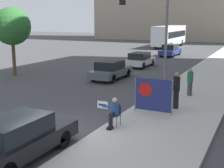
# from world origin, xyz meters

# --- Properties ---
(ground_plane) EXTENTS (160.00, 160.00, 0.00)m
(ground_plane) POSITION_xyz_m (0.00, 0.00, 0.00)
(ground_plane) COLOR #444447
(sidewalk_curb) EXTENTS (4.38, 90.00, 0.13)m
(sidewalk_curb) POSITION_xyz_m (3.69, 15.00, 0.06)
(sidewalk_curb) COLOR beige
(sidewalk_curb) RESTS_ON ground_plane
(seated_protester) EXTENTS (0.98, 0.77, 1.22)m
(seated_protester) POSITION_xyz_m (1.95, 1.71, 0.79)
(seated_protester) COLOR #474C56
(seated_protester) RESTS_ON sidewalk_curb
(jogger_on_sidewalk) EXTENTS (0.34, 0.34, 1.84)m
(jogger_on_sidewalk) POSITION_xyz_m (3.58, 5.52, 1.08)
(jogger_on_sidewalk) COLOR black
(jogger_on_sidewalk) RESTS_ON sidewalk_curb
(pedestrian_behind) EXTENTS (0.34, 0.34, 1.61)m
(pedestrian_behind) POSITION_xyz_m (3.62, 8.49, 0.95)
(pedestrian_behind) COLOR #424247
(pedestrian_behind) RESTS_ON sidewalk_curb
(protest_banner) EXTENTS (1.88, 0.06, 1.65)m
(protest_banner) POSITION_xyz_m (2.79, 4.27, 1.00)
(protest_banner) COLOR slate
(protest_banner) RESTS_ON sidewalk_curb
(traffic_light_pole) EXTENTS (3.31, 3.08, 6.41)m
(traffic_light_pole) POSITION_xyz_m (0.87, 9.12, 4.43)
(traffic_light_pole) COLOR slate
(traffic_light_pole) RESTS_ON sidewalk_curb
(parked_car_curbside) EXTENTS (1.75, 4.47, 1.45)m
(parked_car_curbside) POSITION_xyz_m (0.37, -2.20, 0.72)
(parked_car_curbside) COLOR black
(parked_car_curbside) RESTS_ON ground_plane
(car_on_road_nearest) EXTENTS (1.79, 4.33, 1.44)m
(car_on_road_nearest) POSITION_xyz_m (-3.03, 11.53, 0.72)
(car_on_road_nearest) COLOR #565B60
(car_on_road_nearest) RESTS_ON ground_plane
(car_on_road_midblock) EXTENTS (1.78, 4.15, 1.37)m
(car_on_road_midblock) POSITION_xyz_m (-3.30, 18.40, 0.69)
(car_on_road_midblock) COLOR white
(car_on_road_midblock) RESTS_ON ground_plane
(car_on_road_distant) EXTENTS (1.72, 4.70, 1.46)m
(car_on_road_distant) POSITION_xyz_m (-3.10, 28.35, 0.73)
(car_on_road_distant) COLOR navy
(car_on_road_distant) RESTS_ON ground_plane
(city_bus_on_road) EXTENTS (2.59, 11.18, 3.39)m
(city_bus_on_road) POSITION_xyz_m (-6.64, 40.35, 1.95)
(city_bus_on_road) COLOR silver
(city_bus_on_road) RESTS_ON ground_plane
(street_tree_near_curb) EXTENTS (3.01, 3.01, 5.45)m
(street_tree_near_curb) POSITION_xyz_m (-10.95, 9.75, 3.92)
(street_tree_near_curb) COLOR brown
(street_tree_near_curb) RESTS_ON ground_plane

